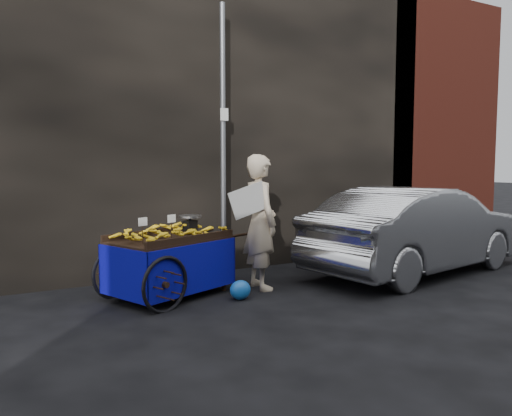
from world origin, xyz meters
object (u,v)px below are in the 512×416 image
vendor (260,222)px  parked_car (418,230)px  banana_cart (167,245)px  plastic_bag (240,290)px

vendor → parked_car: 2.65m
banana_cart → parked_car: 3.89m
parked_car → banana_cart: bearing=72.8°
banana_cart → parked_car: bearing=-29.4°
parked_car → vendor: bearing=73.4°
vendor → plastic_bag: vendor is taller
banana_cart → plastic_bag: bearing=-59.7°
banana_cart → parked_car: (3.86, -0.51, 0.00)m
vendor → plastic_bag: (-0.50, -0.38, -0.78)m
plastic_bag → parked_car: size_ratio=0.07×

